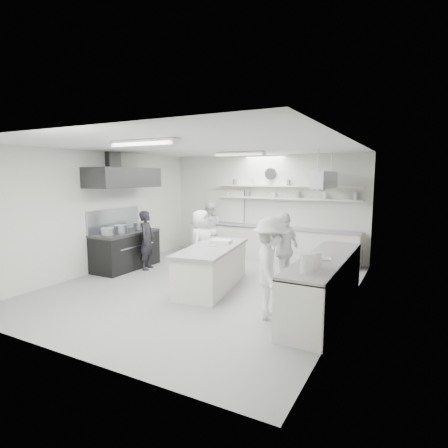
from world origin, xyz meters
The scene contains 27 objects.
floor centered at (0.00, 0.00, -0.01)m, with size 6.00×7.00×0.02m, color #979797.
ceiling centered at (0.00, 0.00, 3.01)m, with size 6.00×7.00×0.02m, color silver.
wall_back centered at (0.00, 3.50, 1.50)m, with size 6.00×0.04×3.00m, color silver.
wall_front centered at (0.00, -3.50, 1.50)m, with size 6.00×0.04×3.00m, color silver.
wall_left centered at (-3.00, 0.00, 1.50)m, with size 0.04×7.00×3.00m, color silver.
wall_right centered at (3.00, 0.00, 1.50)m, with size 0.04×7.00×3.00m, color silver.
stove centered at (-2.60, 0.40, 0.45)m, with size 0.80×1.80×0.90m, color black.
exhaust_hood centered at (-2.60, 0.40, 2.35)m, with size 0.85×2.00×0.50m, color #313132.
back_counter centered at (0.30, 3.20, 0.46)m, with size 5.00×0.60×0.92m, color silver.
shelf_lower centered at (0.70, 3.37, 1.75)m, with size 4.20×0.26×0.04m, color silver.
shelf_upper centered at (0.70, 3.37, 2.10)m, with size 4.20×0.26×0.04m, color silver.
pass_through_window centered at (-1.30, 3.48, 1.45)m, with size 1.30×0.04×1.00m, color black.
wall_clock centered at (0.20, 3.46, 2.45)m, with size 0.32×0.32×0.05m, color white.
right_counter centered at (2.65, -0.20, 0.47)m, with size 0.74×3.30×0.94m, color silver.
pot_rack centered at (2.00, 2.40, 2.30)m, with size 0.30×1.60×0.40m, color #A0A2AC.
light_fixture_front centered at (0.00, -1.80, 2.94)m, with size 1.30×0.25×0.10m, color silver.
light_fixture_rear centered at (0.00, 1.80, 2.94)m, with size 1.30×0.25×0.10m, color silver.
prep_island centered at (0.21, 0.02, 0.43)m, with size 0.86×2.32×0.85m, color silver.
stove_pot centered at (-2.60, 0.25, 1.03)m, with size 0.35×0.35×0.25m, color #A0A2AC.
cook_stove centered at (-2.05, 0.59, 0.76)m, with size 0.55×0.36×1.51m, color black.
cook_back centered at (-1.49, 2.78, 0.80)m, with size 0.77×0.60×1.59m, color silver.
cook_island_left centered at (-0.55, 0.79, 0.79)m, with size 0.77×0.50×1.58m, color silver.
cook_island_right centered at (1.52, 0.92, 0.81)m, with size 0.95×0.40×1.62m, color silver.
cook_right centered at (1.92, -0.96, 0.87)m, with size 1.12×0.64×1.73m, color silver.
bowl_island_a centered at (0.16, 0.12, 0.88)m, with size 0.24×0.24×0.06m, color #A0A2AC.
bowl_island_b centered at (0.04, 0.61, 0.88)m, with size 0.18×0.18×0.06m, color silver.
bowl_right centered at (2.67, -0.40, 0.97)m, with size 0.25×0.25×0.06m, color silver.
Camera 1 is at (4.04, -6.60, 2.42)m, focal length 29.28 mm.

